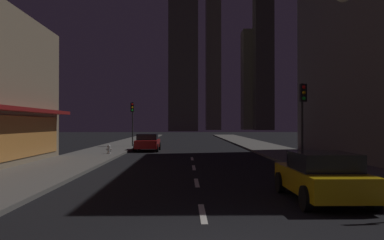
% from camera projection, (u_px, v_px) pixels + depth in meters
% --- Properties ---
extents(ground_plane, '(78.00, 136.00, 0.10)m').
position_uv_depth(ground_plane, '(190.00, 147.00, 38.79)').
color(ground_plane, black).
extents(sidewalk_right, '(4.00, 76.00, 0.15)m').
position_uv_depth(sidewalk_right, '(260.00, 146.00, 38.91)').
color(sidewalk_right, '#605E59').
rests_on(sidewalk_right, ground).
extents(sidewalk_left, '(4.00, 76.00, 0.15)m').
position_uv_depth(sidewalk_left, '(119.00, 146.00, 38.67)').
color(sidewalk_left, '#605E59').
rests_on(sidewalk_left, ground).
extents(lane_marking_center, '(0.16, 23.00, 0.01)m').
position_uv_depth(lane_marking_center, '(197.00, 183.00, 15.19)').
color(lane_marking_center, silver).
rests_on(lane_marking_center, ground).
extents(skyscraper_distant_tall, '(8.97, 6.76, 77.00)m').
position_uv_depth(skyscraper_distant_tall, '(183.00, 6.00, 120.94)').
color(skyscraper_distant_tall, brown).
rests_on(skyscraper_distant_tall, ground).
extents(skyscraper_distant_mid, '(5.33, 7.89, 66.27)m').
position_uv_depth(skyscraper_distant_mid, '(213.00, 41.00, 146.11)').
color(skyscraper_distant_mid, '#635E4A').
rests_on(skyscraper_distant_mid, ground).
extents(skyscraper_distant_short, '(7.93, 7.74, 38.37)m').
position_uv_depth(skyscraper_distant_short, '(252.00, 80.00, 152.31)').
color(skyscraper_distant_short, '#5F5A47').
rests_on(skyscraper_distant_short, ground).
extents(skyscraper_distant_slender, '(6.63, 6.94, 52.76)m').
position_uv_depth(skyscraper_distant_slender, '(263.00, 57.00, 141.82)').
color(skyscraper_distant_slender, '#3D3A2D').
rests_on(skyscraper_distant_slender, ground).
extents(car_parked_near, '(1.98, 4.24, 1.45)m').
position_uv_depth(car_parked_near, '(322.00, 176.00, 11.61)').
color(car_parked_near, gold).
rests_on(car_parked_near, ground).
extents(car_parked_far, '(1.98, 4.24, 1.45)m').
position_uv_depth(car_parked_far, '(148.00, 142.00, 32.84)').
color(car_parked_far, '#B21919').
rests_on(car_parked_far, ground).
extents(fire_hydrant_far_left, '(0.42, 0.30, 0.65)m').
position_uv_depth(fire_hydrant_far_left, '(109.00, 149.00, 27.97)').
color(fire_hydrant_far_left, '#B2B2B2').
rests_on(fire_hydrant_far_left, sidewalk_left).
extents(traffic_light_near_right, '(0.32, 0.48, 4.20)m').
position_uv_depth(traffic_light_near_right, '(303.00, 106.00, 19.81)').
color(traffic_light_near_right, '#2D2D2D').
rests_on(traffic_light_near_right, sidewalk_right).
extents(traffic_light_far_left, '(0.32, 0.48, 4.20)m').
position_uv_depth(traffic_light_far_left, '(132.00, 114.00, 37.41)').
color(traffic_light_far_left, '#2D2D2D').
rests_on(traffic_light_far_left, sidewalk_left).
extents(street_lamp_right, '(1.96, 0.56, 6.58)m').
position_uv_depth(street_lamp_right, '(368.00, 37.00, 12.49)').
color(street_lamp_right, '#38383D').
rests_on(street_lamp_right, sidewalk_right).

